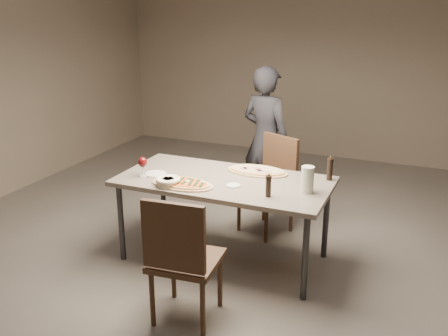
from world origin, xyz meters
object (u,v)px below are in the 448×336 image
at_px(carafe, 307,179).
at_px(diner, 266,139).
at_px(dining_table, 224,185).
at_px(chair_near, 181,254).
at_px(chair_far, 272,179).
at_px(zucchini_pizza, 183,183).
at_px(ham_pizza, 257,171).
at_px(bread_basket, 168,181).
at_px(pepper_mill_left, 268,186).

xyz_separation_m(carafe, diner, (-0.77, 1.29, -0.07)).
xyz_separation_m(dining_table, diner, (-0.05, 1.26, 0.09)).
bearing_deg(dining_table, carafe, -2.17).
bearing_deg(chair_near, chair_far, 81.74).
bearing_deg(chair_far, diner, -40.46).
relative_size(dining_table, zucchini_pizza, 3.33).
bearing_deg(zucchini_pizza, carafe, 29.91).
height_order(ham_pizza, carafe, carafe).
distance_m(carafe, diner, 1.50).
height_order(bread_basket, chair_far, chair_far).
bearing_deg(diner, bread_basket, 96.64).
height_order(pepper_mill_left, chair_far, chair_far).
relative_size(bread_basket, diner, 0.13).
xyz_separation_m(bread_basket, chair_far, (0.55, 1.09, -0.26)).
relative_size(dining_table, carafe, 8.45).
xyz_separation_m(zucchini_pizza, carafe, (0.98, 0.24, 0.09)).
height_order(zucchini_pizza, pepper_mill_left, pepper_mill_left).
height_order(chair_near, diner, diner).
relative_size(bread_basket, chair_near, 0.21).
bearing_deg(dining_table, ham_pizza, 54.12).
distance_m(bread_basket, chair_near, 0.84).
bearing_deg(ham_pizza, dining_table, -129.18).
distance_m(pepper_mill_left, diner, 1.59).
distance_m(ham_pizza, chair_far, 0.53).
bearing_deg(dining_table, chair_near, -84.21).
height_order(bread_basket, carafe, carafe).
relative_size(zucchini_pizza, diner, 0.34).
bearing_deg(diner, chair_far, 133.15).
relative_size(zucchini_pizza, ham_pizza, 0.98).
bearing_deg(dining_table, diner, 92.10).
bearing_deg(ham_pizza, zucchini_pizza, -133.01).
height_order(chair_near, chair_far, chair_near).
bearing_deg(bread_basket, chair_near, -55.32).
bearing_deg(chair_near, bread_basket, 119.47).
relative_size(dining_table, diner, 1.14).
xyz_separation_m(zucchini_pizza, diner, (0.21, 1.53, 0.02)).
relative_size(pepper_mill_left, chair_near, 0.20).
xyz_separation_m(bread_basket, diner, (0.31, 1.60, -0.01)).
relative_size(ham_pizza, chair_far, 0.58).
bearing_deg(pepper_mill_left, diner, 109.07).
bearing_deg(bread_basket, chair_far, 63.38).
height_order(pepper_mill_left, diner, diner).
relative_size(dining_table, chair_far, 1.90).
bearing_deg(zucchini_pizza, pepper_mill_left, 18.57).
relative_size(carafe, diner, 0.14).
bearing_deg(dining_table, chair_far, 75.69).
bearing_deg(chair_near, zucchini_pizza, 111.05).
height_order(zucchini_pizza, chair_far, chair_far).
height_order(carafe, diner, diner).
bearing_deg(pepper_mill_left, chair_far, 105.59).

